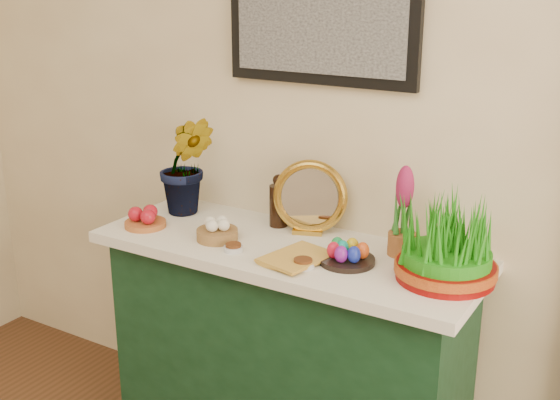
# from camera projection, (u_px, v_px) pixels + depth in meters

# --- Properties ---
(sideboard) EXTENTS (1.30, 0.45, 0.85)m
(sideboard) POSITION_uv_depth(u_px,v_px,m) (287.00, 359.00, 2.64)
(sideboard) COLOR #163D23
(sideboard) RESTS_ON ground
(tablecloth) EXTENTS (1.40, 0.55, 0.04)m
(tablecloth) POSITION_uv_depth(u_px,v_px,m) (287.00, 250.00, 2.50)
(tablecloth) COLOR white
(tablecloth) RESTS_ON sideboard
(hyacinth_green) EXTENTS (0.34, 0.33, 0.53)m
(hyacinth_green) POSITION_uv_depth(u_px,v_px,m) (186.00, 149.00, 2.74)
(hyacinth_green) COLOR #2F7A27
(hyacinth_green) RESTS_ON tablecloth
(apple_bowl) EXTENTS (0.19, 0.19, 0.08)m
(apple_bowl) POSITION_uv_depth(u_px,v_px,m) (145.00, 218.00, 2.66)
(apple_bowl) COLOR #AF5D2C
(apple_bowl) RESTS_ON tablecloth
(garlic_basket) EXTENTS (0.19, 0.19, 0.08)m
(garlic_basket) POSITION_uv_depth(u_px,v_px,m) (217.00, 231.00, 2.53)
(garlic_basket) COLOR olive
(garlic_basket) RESTS_ON tablecloth
(vinegar_cruet) EXTENTS (0.07, 0.07, 0.20)m
(vinegar_cruet) POSITION_uv_depth(u_px,v_px,m) (278.00, 203.00, 2.65)
(vinegar_cruet) COLOR black
(vinegar_cruet) RESTS_ON tablecloth
(mirror) EXTENTS (0.28, 0.15, 0.28)m
(mirror) POSITION_uv_depth(u_px,v_px,m) (310.00, 198.00, 2.57)
(mirror) COLOR gold
(mirror) RESTS_ON tablecloth
(book) EXTENTS (0.20, 0.26, 0.03)m
(book) POSITION_uv_depth(u_px,v_px,m) (278.00, 250.00, 2.40)
(book) COLOR gold
(book) RESTS_ON tablecloth
(spice_dish_left) EXTENTS (0.07, 0.07, 0.03)m
(spice_dish_left) POSITION_uv_depth(u_px,v_px,m) (233.00, 248.00, 2.43)
(spice_dish_left) COLOR silver
(spice_dish_left) RESTS_ON tablecloth
(spice_dish_right) EXTENTS (0.08, 0.08, 0.03)m
(spice_dish_right) POSITION_uv_depth(u_px,v_px,m) (303.00, 264.00, 2.29)
(spice_dish_right) COLOR silver
(spice_dish_right) RESTS_ON tablecloth
(egg_plate) EXTENTS (0.23, 0.23, 0.08)m
(egg_plate) POSITION_uv_depth(u_px,v_px,m) (347.00, 255.00, 2.32)
(egg_plate) COLOR black
(egg_plate) RESTS_ON tablecloth
(hyacinth_pink) EXTENTS (0.10, 0.10, 0.32)m
(hyacinth_pink) POSITION_uv_depth(u_px,v_px,m) (403.00, 215.00, 2.36)
(hyacinth_pink) COLOR #9C5A2C
(hyacinth_pink) RESTS_ON tablecloth
(wheatgrass_sabzeh) EXTENTS (0.32, 0.32, 0.26)m
(wheatgrass_sabzeh) POSITION_uv_depth(u_px,v_px,m) (447.00, 245.00, 2.17)
(wheatgrass_sabzeh) COLOR #7C0806
(wheatgrass_sabzeh) RESTS_ON tablecloth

